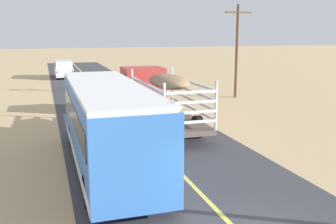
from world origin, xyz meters
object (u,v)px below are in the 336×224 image
bus (108,124)px  car_far (64,68)px  livestock_truck (152,90)px  power_pole_mid (237,48)px

bus → car_far: bus is taller
car_far → livestock_truck: bearing=-80.8°
power_pole_mid → livestock_truck: bearing=-145.2°
livestock_truck → bus: 8.45m
car_far → power_pole_mid: size_ratio=0.64×
car_far → power_pole_mid: 21.88m
bus → car_far: bearing=90.1°
livestock_truck → power_pole_mid: 10.54m
livestock_truck → power_pole_mid: power_pole_mid is taller
car_far → power_pole_mid: power_pole_mid is taller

